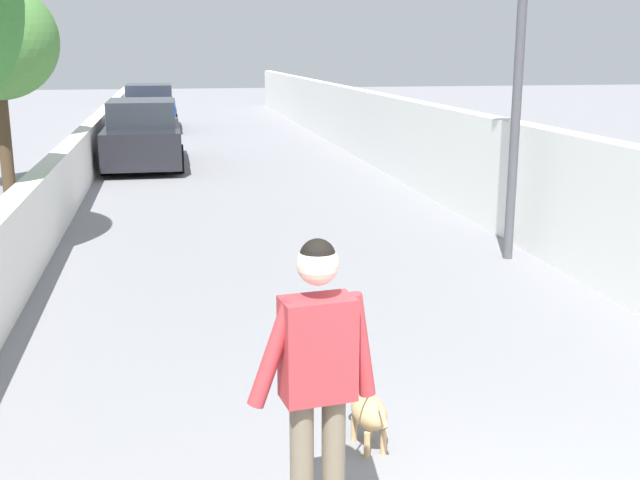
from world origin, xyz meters
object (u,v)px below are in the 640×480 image
Objects in this scene: lamp_post at (522,18)px; dog at (367,409)px; person_skateboarder at (318,367)px; car_near at (143,135)px; car_far at (150,109)px.

dog is (-4.50, 3.07, -2.78)m from lamp_post.
person_skateboarder is at bearing 152.62° from dog.
car_far is (8.64, -0.00, -0.00)m from car_near.
car_near is (15.09, 1.32, -0.35)m from person_skateboarder.
person_skateboarder reaches higher than dog.
dog is 14.17m from car_near.
person_skateboarder reaches higher than car_far.
person_skateboarder is 23.77m from car_far.
lamp_post is at bearing -34.27° from dog.
lamp_post is 3.33× the size of dog.
dog is 0.31× the size of car_near.
person_skateboarder reaches higher than car_near.
person_skateboarder is at bearing -176.82° from car_far.
lamp_post reaches higher than car_near.
lamp_post is 1.05× the size of car_near.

